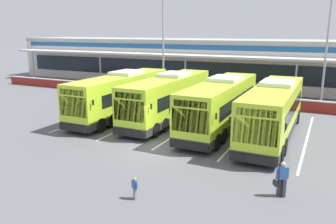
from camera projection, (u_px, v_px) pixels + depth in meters
The scene contains 16 objects.
ground_plane at pixel (155, 148), 21.03m from camera, with size 200.00×200.00×0.00m, color #56565B.
terminal_building at pixel (252, 63), 43.85m from camera, with size 70.00×13.00×6.00m.
red_barrier_wall at pixel (223, 98), 33.58m from camera, with size 60.00×0.40×1.10m.
coach_bus_leftmost at pixel (122, 96), 28.43m from camera, with size 2.99×12.15×3.78m.
coach_bus_left_centre at pixel (169, 98), 27.26m from camera, with size 2.99×12.15×3.78m.
coach_bus_centre at pixel (221, 105), 24.81m from camera, with size 2.99×12.15×3.78m.
coach_bus_right_centre at pixel (273, 112), 22.75m from camera, with size 2.99×12.15×3.78m.
bay_stripe_far_west at pixel (103, 113), 29.84m from camera, with size 0.14×13.00×0.01m, color silver.
bay_stripe_west at pixel (145, 119), 28.06m from camera, with size 0.14×13.00×0.01m, color silver.
bay_stripe_mid_west at pixel (191, 124), 26.28m from camera, with size 0.14×13.00×0.01m, color silver.
bay_stripe_centre at pixel (245, 131), 24.50m from camera, with size 0.14×13.00×0.01m, color silver.
bay_stripe_mid_east at pixel (307, 139), 22.72m from camera, with size 0.14×13.00×0.01m, color silver.
pedestrian_with_handbag at pixel (282, 178), 14.71m from camera, with size 0.63×0.47×1.62m.
pedestrian_child at pixel (135, 187), 14.53m from camera, with size 0.33×0.23×1.00m.
lamp_post_west at pixel (163, 38), 37.80m from camera, with size 3.24×0.28×11.00m.
lamp_post_centre at pixel (327, 40), 31.01m from camera, with size 3.24×0.28×11.00m.
Camera 1 is at (9.39, -17.57, 7.13)m, focal length 36.00 mm.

